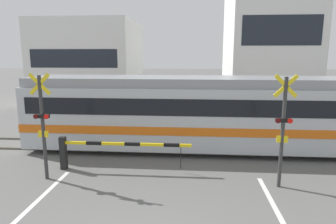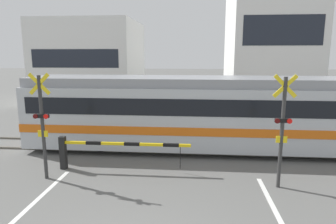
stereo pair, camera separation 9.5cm
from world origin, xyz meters
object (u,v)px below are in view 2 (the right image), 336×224
at_px(crossing_signal_right, 282,127).
at_px(pedestrian, 194,106).
at_px(crossing_barrier_far, 216,117).
at_px(crossing_signal_left, 42,122).
at_px(commuter_train, 221,112).
at_px(crossing_barrier_near, 97,148).

bearing_deg(crossing_signal_right, pedestrian, 106.66).
xyz_separation_m(crossing_barrier_far, crossing_signal_left, (-5.85, -6.57, 1.09)).
height_order(commuter_train, crossing_barrier_far, commuter_train).
relative_size(crossing_barrier_far, crossing_signal_left, 1.33).
distance_m(crossing_signal_right, pedestrian, 8.94).
xyz_separation_m(crossing_signal_right, pedestrian, (-2.55, 8.53, -0.87)).
bearing_deg(crossing_barrier_far, pedestrian, 119.74).
distance_m(commuter_train, crossing_barrier_far, 3.15).
distance_m(crossing_barrier_near, pedestrian, 8.35).
xyz_separation_m(crossing_barrier_near, crossing_signal_right, (5.85, -0.86, 1.09)).
bearing_deg(crossing_barrier_near, commuter_train, 31.25).
xyz_separation_m(commuter_train, crossing_signal_left, (-5.83, -3.54, 0.25)).
bearing_deg(crossing_signal_right, crossing_signal_left, 180.00).
relative_size(crossing_signal_right, pedestrian, 1.96).
bearing_deg(crossing_barrier_near, crossing_signal_right, -8.41).
bearing_deg(commuter_train, crossing_barrier_far, 89.75).
bearing_deg(crossing_signal_left, crossing_barrier_near, 31.11).
xyz_separation_m(commuter_train, pedestrian, (-1.11, 4.99, -0.62)).
relative_size(crossing_barrier_near, crossing_barrier_far, 1.00).
height_order(commuter_train, crossing_signal_right, crossing_signal_right).
bearing_deg(commuter_train, crossing_signal_right, -67.76).
height_order(crossing_signal_left, pedestrian, crossing_signal_left).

